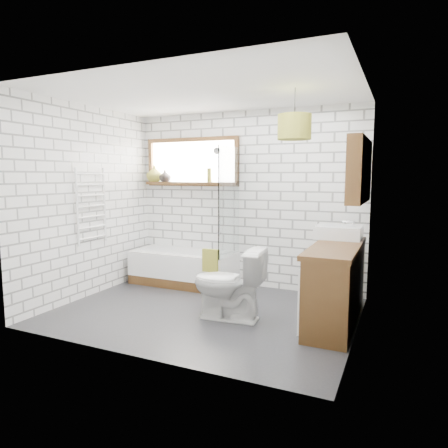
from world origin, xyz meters
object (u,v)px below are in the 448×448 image
at_px(pendant, 294,127).
at_px(basin, 339,232).
at_px(bathtub, 184,268).
at_px(vanity, 336,284).
at_px(toilet, 228,283).

bearing_deg(pendant, basin, 58.73).
relative_size(bathtub, pendant, 4.32).
height_order(bathtub, vanity, vanity).
relative_size(vanity, basin, 2.88).
relative_size(vanity, pendant, 4.26).
height_order(vanity, pendant, pendant).
bearing_deg(basin, vanity, -83.16).
bearing_deg(bathtub, pendant, -24.47).
bearing_deg(basin, toilet, -140.23).
bearing_deg(vanity, basin, 96.84).
xyz_separation_m(bathtub, toilet, (1.19, -1.06, 0.16)).
bearing_deg(vanity, pendant, -161.62).
bearing_deg(toilet, bathtub, -136.46).
relative_size(basin, pendant, 1.48).
bearing_deg(toilet, pendant, 104.05).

